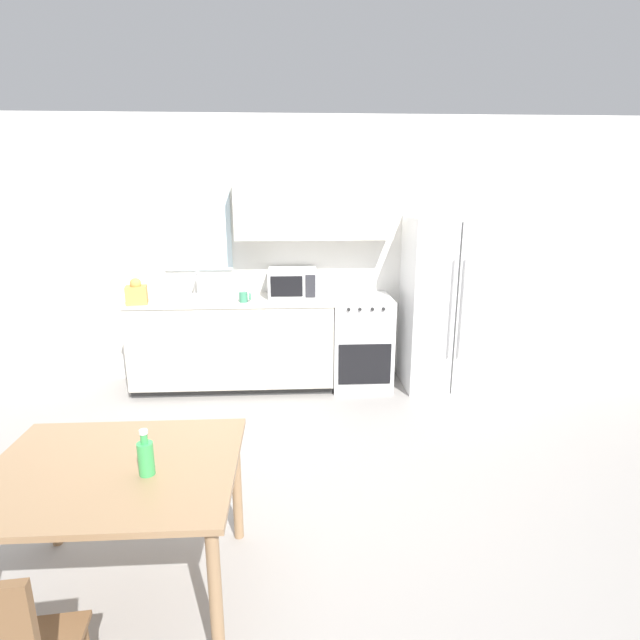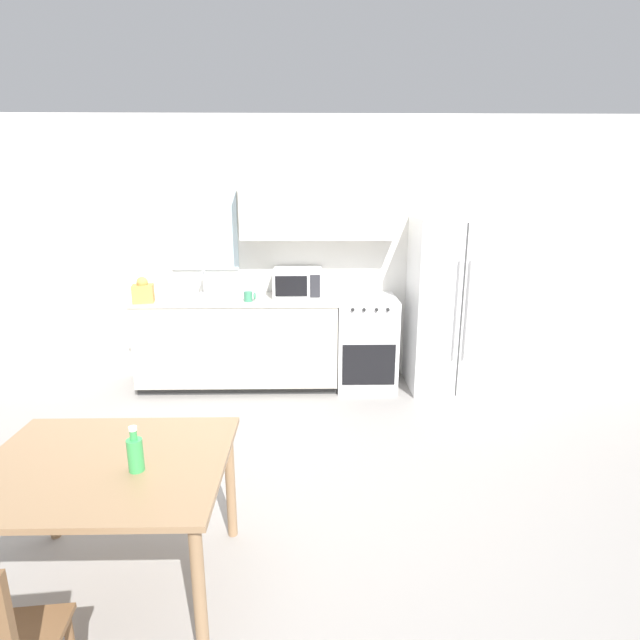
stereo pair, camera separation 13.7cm
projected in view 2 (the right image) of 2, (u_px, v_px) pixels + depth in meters
ground_plane at (283, 485)px, 3.48m from camera, size 12.00×12.00×0.00m
wall_back at (294, 246)px, 5.16m from camera, size 12.00×0.38×2.70m
kitchen_counter at (239, 342)px, 5.10m from camera, size 2.01×0.63×0.94m
oven_range at (366, 342)px, 5.12m from camera, size 0.60×0.62×0.94m
refrigerator at (452, 305)px, 5.00m from camera, size 0.81×0.71×1.73m
kitchen_sink at (202, 296)px, 4.97m from camera, size 0.61×0.41×0.25m
microwave at (298, 282)px, 5.03m from camera, size 0.48×0.39×0.28m
coffee_mug at (249, 296)px, 4.82m from camera, size 0.11×0.08×0.10m
grocery_bag_0 at (143, 292)px, 4.76m from camera, size 0.22×0.20×0.25m
dining_table at (105, 480)px, 2.41m from camera, size 1.17×0.95×0.74m
drink_bottle at (135, 453)px, 2.30m from camera, size 0.07×0.07×0.22m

